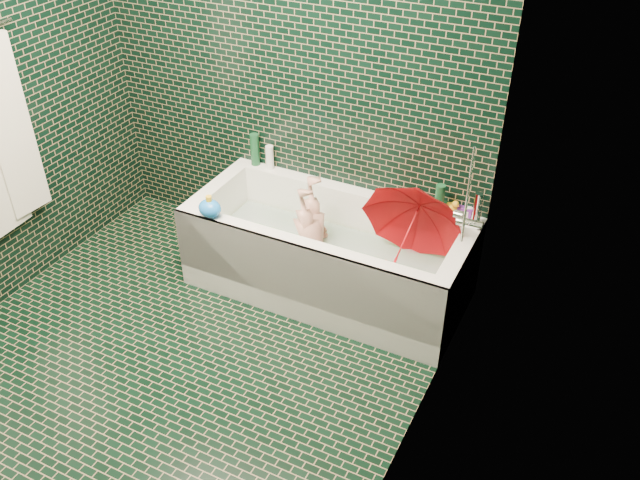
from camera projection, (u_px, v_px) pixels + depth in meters
The scene contains 18 objects.
floor at pixel (174, 368), 3.73m from camera, with size 2.80×2.80×0.00m, color black.
wall_back at pixel (290, 67), 4.04m from camera, with size 2.80×2.80×0.00m, color black.
wall_right at pixel (415, 243), 2.54m from camera, with size 2.80×2.80×0.00m, color black.
bathtub at pixel (327, 262), 4.18m from camera, with size 1.70×0.75×0.55m.
bath_mat at pixel (329, 267), 4.23m from camera, with size 1.35×0.47×0.01m, color green.
water at pixel (329, 249), 4.14m from camera, with size 1.48×0.53×0.00m, color silver.
faucet at pixel (467, 217), 3.57m from camera, with size 0.18×0.19×0.55m.
child at pixel (313, 245), 4.16m from camera, with size 0.31×0.20×0.84m, color tan.
umbrella at pixel (407, 235), 3.85m from camera, with size 0.58×0.58×0.51m, color red.
soap_bottle_a at pixel (470, 218), 3.97m from camera, with size 0.11×0.11×0.28m, color white.
soap_bottle_b at pixel (463, 216), 3.98m from camera, with size 0.10×0.10×0.21m, color #552078.
soap_bottle_c at pixel (442, 215), 4.00m from camera, with size 0.12×0.12×0.16m, color #144625.
bottle_right_tall at pixel (439, 200), 3.95m from camera, with size 0.06×0.06×0.20m, color #144625.
bottle_right_pump at pixel (477, 208), 3.87m from camera, with size 0.05×0.05×0.20m, color silver.
bottle_left_tall at pixel (255, 149), 4.45m from camera, with size 0.06×0.06×0.22m, color #144625.
bottle_left_short at pixel (270, 157), 4.42m from camera, with size 0.05×0.05×0.16m, color white.
rubber_duck at pixel (451, 207), 4.00m from camera, with size 0.11×0.10×0.09m.
bath_toy at pixel (210, 208), 3.95m from camera, with size 0.15×0.13×0.14m.
Camera 1 is at (1.91, -2.02, 2.71)m, focal length 38.00 mm.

